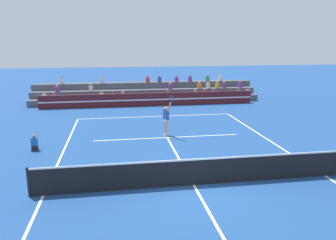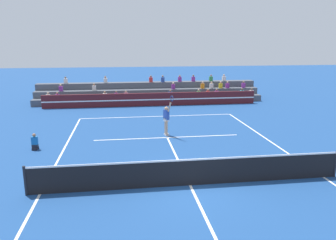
{
  "view_description": "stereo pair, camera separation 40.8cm",
  "coord_description": "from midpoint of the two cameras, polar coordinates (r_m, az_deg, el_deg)",
  "views": [
    {
      "loc": [
        -2.83,
        -11.26,
        5.34
      ],
      "look_at": [
        0.0,
        6.14,
        1.1
      ],
      "focal_mm": 35.0,
      "sensor_mm": 36.0,
      "label": 1
    },
    {
      "loc": [
        -2.43,
        -11.32,
        5.34
      ],
      "look_at": [
        0.0,
        6.14,
        1.1
      ],
      "focal_mm": 35.0,
      "sensor_mm": 36.0,
      "label": 2
    }
  ],
  "objects": [
    {
      "name": "tennis_net",
      "position": [
        12.55,
        3.61,
        -8.99
      ],
      "size": [
        12.0,
        0.1,
        1.1
      ],
      "color": "black",
      "rests_on": "ground"
    },
    {
      "name": "ball_kid_courtside",
      "position": [
        17.8,
        -22.84,
        -3.91
      ],
      "size": [
        0.3,
        0.36,
        0.84
      ],
      "color": "black",
      "rests_on": "ground"
    },
    {
      "name": "tennis_player",
      "position": [
        18.87,
        -0.95,
        0.18
      ],
      "size": [
        0.5,
        0.98,
        2.47
      ],
      "color": "tan",
      "rests_on": "ground"
    },
    {
      "name": "sponsor_banner_wall",
      "position": [
        27.82,
        -3.7,
        3.59
      ],
      "size": [
        18.0,
        0.26,
        1.1
      ],
      "color": "#51191E",
      "rests_on": "ground"
    },
    {
      "name": "tennis_ball",
      "position": [
        19.89,
        -1.19,
        -1.95
      ],
      "size": [
        0.07,
        0.07,
        0.07
      ],
      "primitive_type": "sphere",
      "color": "#C6DB33",
      "rests_on": "ground"
    },
    {
      "name": "bleacher_stand",
      "position": [
        30.29,
        -4.13,
        4.59
      ],
      "size": [
        20.19,
        2.85,
        2.28
      ],
      "color": "#4C515B",
      "rests_on": "ground"
    },
    {
      "name": "court_lines",
      "position": [
        12.76,
        3.57,
        -11.23
      ],
      "size": [
        11.1,
        23.9,
        0.01
      ],
      "color": "white",
      "rests_on": "ground"
    },
    {
      "name": "ground_plane",
      "position": [
        12.76,
        3.57,
        -11.24
      ],
      "size": [
        120.0,
        120.0,
        0.0
      ],
      "primitive_type": "plane",
      "color": "navy"
    }
  ]
}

